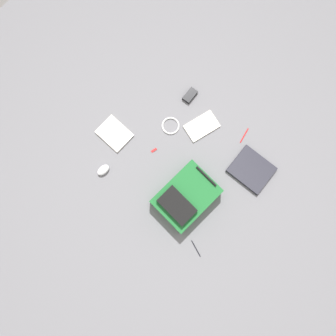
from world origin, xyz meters
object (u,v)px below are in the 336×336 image
object	(u,v)px
pen_blue	(244,135)
book_blue	(114,134)
cable_coil	(171,126)
book_red	(202,126)
laptop	(252,170)
backpack	(185,197)
power_brick	(190,95)
usb_stick	(154,151)
pen_black	(196,249)
computer_mouse	(103,170)

from	to	relation	value
pen_blue	book_blue	bearing A→B (deg)	-139.92
cable_coil	book_red	bearing A→B (deg)	40.18
book_blue	cable_coil	xyz separation A→B (m)	(0.30, 0.35, -0.00)
laptop	book_red	size ratio (longest dim) A/B	1.07
backpack	book_blue	world-z (taller)	backpack
backpack	power_brick	bearing A→B (deg)	127.56
book_red	usb_stick	xyz separation A→B (m)	(-0.16, -0.41, -0.00)
backpack	pen_black	world-z (taller)	backpack
cable_coil	pen_blue	size ratio (longest dim) A/B	1.06
pen_blue	pen_black	bearing A→B (deg)	-73.56
book_red	power_brick	world-z (taller)	power_brick
book_red	power_brick	xyz separation A→B (m)	(-0.24, 0.13, 0.01)
power_brick	usb_stick	bearing A→B (deg)	-81.75
laptop	power_brick	distance (m)	0.78
book_red	usb_stick	distance (m)	0.44
backpack	power_brick	world-z (taller)	backpack
book_red	cable_coil	bearing A→B (deg)	-139.82
book_blue	usb_stick	distance (m)	0.35
book_blue	power_brick	size ratio (longest dim) A/B	2.09
pen_black	book_red	bearing A→B (deg)	127.30
laptop	pen_black	world-z (taller)	laptop
usb_stick	book_red	bearing A→B (deg)	68.33
backpack	computer_mouse	world-z (taller)	backpack
laptop	cable_coil	world-z (taller)	laptop
computer_mouse	laptop	bearing A→B (deg)	49.09
backpack	book_red	xyz separation A→B (m)	(-0.27, 0.53, -0.07)
book_red	backpack	bearing A→B (deg)	-62.89
laptop	pen_black	size ratio (longest dim) A/B	2.33
computer_mouse	pen_blue	size ratio (longest dim) A/B	0.78
cable_coil	pen_black	xyz separation A→B (m)	(0.78, -0.60, -0.00)
power_brick	pen_black	bearing A→B (deg)	-47.58
book_red	cable_coil	xyz separation A→B (m)	(-0.19, -0.16, 0.00)
backpack	computer_mouse	bearing A→B (deg)	-157.83
cable_coil	power_brick	xyz separation A→B (m)	(-0.05, 0.30, 0.01)
usb_stick	laptop	bearing A→B (deg)	29.50
power_brick	computer_mouse	bearing A→B (deg)	-97.13
book_red	power_brick	bearing A→B (deg)	150.64
laptop	cable_coil	bearing A→B (deg)	-168.61
computer_mouse	power_brick	bearing A→B (deg)	90.90
pen_black	book_blue	bearing A→B (deg)	166.46
usb_stick	cable_coil	bearing A→B (deg)	97.27
book_blue	pen_black	distance (m)	1.11
book_blue	computer_mouse	xyz separation A→B (m)	(0.14, -0.28, 0.01)
backpack	computer_mouse	xyz separation A→B (m)	(-0.63, -0.25, -0.05)
cable_coil	pen_black	distance (m)	0.98
cable_coil	pen_black	bearing A→B (deg)	-37.89
power_brick	cable_coil	bearing A→B (deg)	-80.96
book_blue	power_brick	bearing A→B (deg)	68.62
power_brick	pen_blue	size ratio (longest dim) A/B	0.91
laptop	computer_mouse	xyz separation A→B (m)	(-0.88, -0.77, 0.01)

